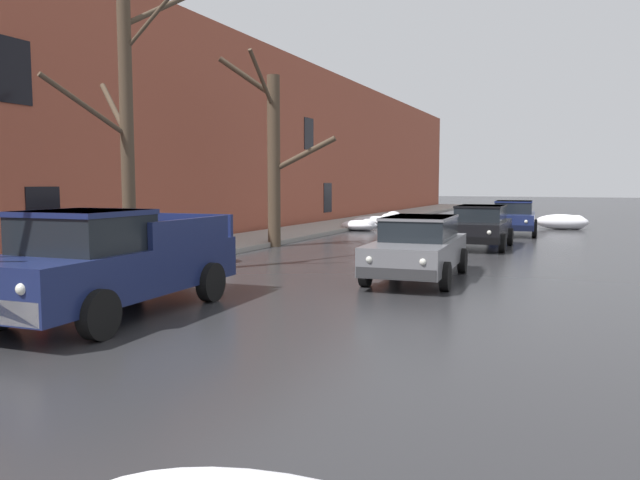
{
  "coord_description": "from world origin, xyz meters",
  "views": [
    {
      "loc": [
        5.44,
        -0.96,
        2.18
      ],
      "look_at": [
        -0.02,
        11.7,
        0.9
      ],
      "focal_mm": 34.69,
      "sensor_mm": 36.0,
      "label": 1
    }
  ],
  "objects_px": {
    "sedan_black_parked_kerbside_mid": "(480,225)",
    "fire_hydrant": "(40,277)",
    "bare_tree_mid_block": "(274,155)",
    "sedan_darkblue_parked_far_down_block": "(514,217)",
    "bare_tree_second_along_sidewalk": "(127,124)",
    "pickup_truck_darkblue_approaching_near_lane": "(110,262)",
    "sedan_grey_parked_kerbside_close": "(418,246)"
  },
  "relations": [
    {
      "from": "bare_tree_second_along_sidewalk",
      "to": "pickup_truck_darkblue_approaching_near_lane",
      "type": "distance_m",
      "value": 5.25
    },
    {
      "from": "sedan_darkblue_parked_far_down_block",
      "to": "pickup_truck_darkblue_approaching_near_lane",
      "type": "bearing_deg",
      "value": -102.74
    },
    {
      "from": "sedan_darkblue_parked_far_down_block",
      "to": "bare_tree_mid_block",
      "type": "bearing_deg",
      "value": -129.82
    },
    {
      "from": "fire_hydrant",
      "to": "bare_tree_mid_block",
      "type": "bearing_deg",
      "value": 90.67
    },
    {
      "from": "bare_tree_mid_block",
      "to": "pickup_truck_darkblue_approaching_near_lane",
      "type": "relative_size",
      "value": 1.23
    },
    {
      "from": "sedan_black_parked_kerbside_mid",
      "to": "fire_hydrant",
      "type": "bearing_deg",
      "value": -117.1
    },
    {
      "from": "sedan_black_parked_kerbside_mid",
      "to": "fire_hydrant",
      "type": "height_order",
      "value": "sedan_black_parked_kerbside_mid"
    },
    {
      "from": "pickup_truck_darkblue_approaching_near_lane",
      "to": "sedan_black_parked_kerbside_mid",
      "type": "xyz_separation_m",
      "value": [
        3.88,
        13.33,
        -0.13
      ]
    },
    {
      "from": "sedan_black_parked_kerbside_mid",
      "to": "sedan_darkblue_parked_far_down_block",
      "type": "xyz_separation_m",
      "value": [
        0.46,
        5.88,
        -0.0
      ]
    },
    {
      "from": "bare_tree_second_along_sidewalk",
      "to": "fire_hydrant",
      "type": "height_order",
      "value": "bare_tree_second_along_sidewalk"
    },
    {
      "from": "sedan_black_parked_kerbside_mid",
      "to": "fire_hydrant",
      "type": "xyz_separation_m",
      "value": [
        -6.39,
        -12.49,
        -0.4
      ]
    },
    {
      "from": "bare_tree_second_along_sidewalk",
      "to": "fire_hydrant",
      "type": "relative_size",
      "value": 9.94
    },
    {
      "from": "bare_tree_second_along_sidewalk",
      "to": "bare_tree_mid_block",
      "type": "relative_size",
      "value": 1.11
    },
    {
      "from": "bare_tree_second_along_sidewalk",
      "to": "fire_hydrant",
      "type": "bearing_deg",
      "value": -86.54
    },
    {
      "from": "bare_tree_second_along_sidewalk",
      "to": "sedan_black_parked_kerbside_mid",
      "type": "distance_m",
      "value": 12.02
    },
    {
      "from": "pickup_truck_darkblue_approaching_near_lane",
      "to": "fire_hydrant",
      "type": "distance_m",
      "value": 2.7
    },
    {
      "from": "bare_tree_mid_block",
      "to": "sedan_darkblue_parked_far_down_block",
      "type": "height_order",
      "value": "bare_tree_mid_block"
    },
    {
      "from": "fire_hydrant",
      "to": "bare_tree_second_along_sidewalk",
      "type": "bearing_deg",
      "value": 93.46
    },
    {
      "from": "bare_tree_second_along_sidewalk",
      "to": "sedan_darkblue_parked_far_down_block",
      "type": "distance_m",
      "value": 17.3
    },
    {
      "from": "bare_tree_mid_block",
      "to": "fire_hydrant",
      "type": "distance_m",
      "value": 10.38
    },
    {
      "from": "sedan_darkblue_parked_far_down_block",
      "to": "bare_tree_second_along_sidewalk",
      "type": "bearing_deg",
      "value": -114.29
    },
    {
      "from": "sedan_black_parked_kerbside_mid",
      "to": "bare_tree_mid_block",
      "type": "bearing_deg",
      "value": -159.13
    },
    {
      "from": "bare_tree_mid_block",
      "to": "pickup_truck_darkblue_approaching_near_lane",
      "type": "bearing_deg",
      "value": -76.39
    },
    {
      "from": "bare_tree_second_along_sidewalk",
      "to": "pickup_truck_darkblue_approaching_near_lane",
      "type": "height_order",
      "value": "bare_tree_second_along_sidewalk"
    },
    {
      "from": "bare_tree_mid_block",
      "to": "sedan_darkblue_parked_far_down_block",
      "type": "bearing_deg",
      "value": 50.18
    },
    {
      "from": "sedan_darkblue_parked_far_down_block",
      "to": "fire_hydrant",
      "type": "relative_size",
      "value": 5.76
    },
    {
      "from": "sedan_grey_parked_kerbside_close",
      "to": "sedan_black_parked_kerbside_mid",
      "type": "height_order",
      "value": "same"
    },
    {
      "from": "pickup_truck_darkblue_approaching_near_lane",
      "to": "sedan_darkblue_parked_far_down_block",
      "type": "height_order",
      "value": "pickup_truck_darkblue_approaching_near_lane"
    },
    {
      "from": "sedan_black_parked_kerbside_mid",
      "to": "sedan_darkblue_parked_far_down_block",
      "type": "height_order",
      "value": "same"
    },
    {
      "from": "bare_tree_mid_block",
      "to": "sedan_grey_parked_kerbside_close",
      "type": "height_order",
      "value": "bare_tree_mid_block"
    },
    {
      "from": "bare_tree_mid_block",
      "to": "sedan_grey_parked_kerbside_close",
      "type": "distance_m",
      "value": 8.41
    },
    {
      "from": "fire_hydrant",
      "to": "sedan_grey_parked_kerbside_close",
      "type": "bearing_deg",
      "value": 38.82
    }
  ]
}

